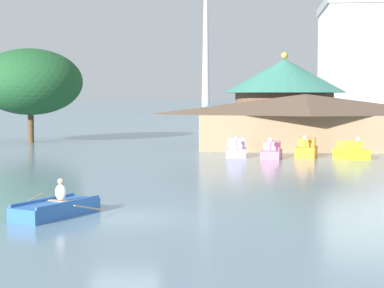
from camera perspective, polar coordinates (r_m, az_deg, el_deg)
ground_plane at (r=24.64m, az=-5.68°, el=-6.18°), size 2000.00×2000.00×0.00m
rowboat_with_rower at (r=25.30m, az=-11.26°, el=-5.30°), size 3.33×3.77×1.36m
pedal_boat_lavender at (r=49.39m, az=3.70°, el=-0.45°), size 1.47×2.64×1.52m
pedal_boat_pink at (r=48.60m, az=6.66°, el=-0.62°), size 1.62×2.95×1.52m
pedal_boat_orange at (r=49.72m, az=9.51°, el=-0.45°), size 1.80×2.57×1.60m
pedal_boat_yellow at (r=48.97m, az=13.11°, el=-0.63°), size 2.39×2.93×1.60m
boathouse at (r=56.75m, az=9.44°, el=1.96°), size 18.32×7.90×4.55m
green_roof_pavilion at (r=68.72m, az=7.70°, el=4.08°), size 12.35×12.35×8.75m
shoreline_tree_tall_left at (r=66.61m, az=-13.34°, el=5.06°), size 9.88×9.88×8.86m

